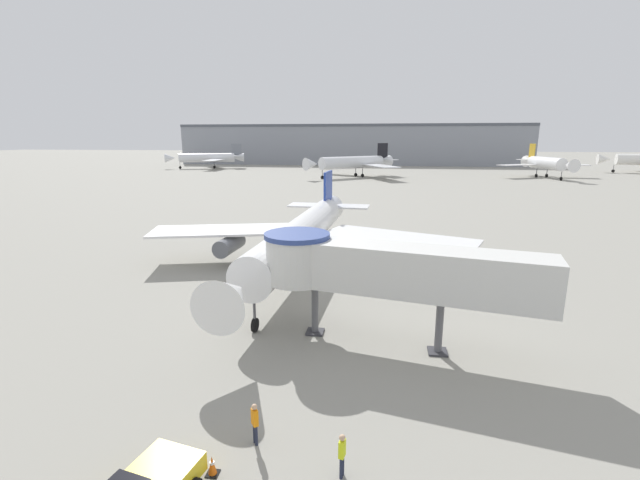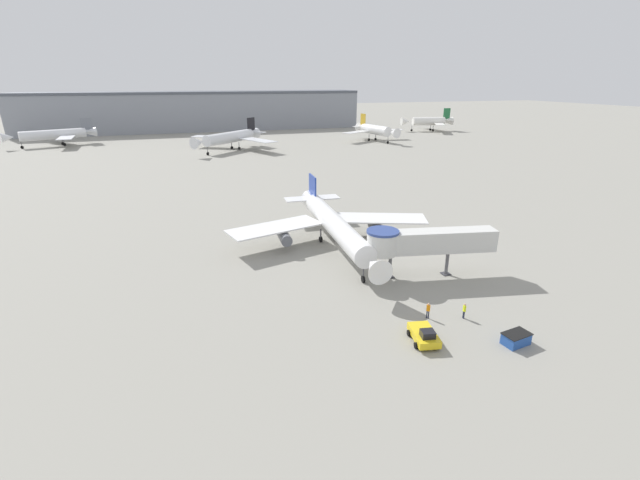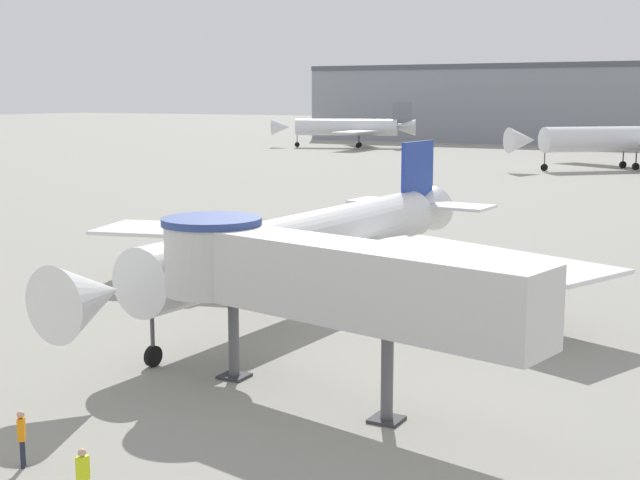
% 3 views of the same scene
% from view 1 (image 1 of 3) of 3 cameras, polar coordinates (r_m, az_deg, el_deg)
% --- Properties ---
extents(ground_plane, '(800.00, 800.00, 0.00)m').
position_cam_1_polar(ground_plane, '(39.10, 0.51, -4.80)').
color(ground_plane, gray).
extents(main_airplane, '(32.50, 33.71, 8.42)m').
position_cam_1_polar(main_airplane, '(39.45, -2.31, 0.77)').
color(main_airplane, white).
rests_on(main_airplane, ground_plane).
extents(jet_bridge, '(16.75, 6.19, 6.49)m').
position_cam_1_polar(jet_bridge, '(25.41, 7.63, -3.65)').
color(jet_bridge, silver).
rests_on(jet_bridge, ground_plane).
extents(traffic_cone_starboard_wing, '(0.46, 0.46, 0.76)m').
position_cam_1_polar(traffic_cone_starboard_wing, '(39.86, 16.09, -4.43)').
color(traffic_cone_starboard_wing, black).
rests_on(traffic_cone_starboard_wing, ground_plane).
extents(traffic_cone_apron_front, '(0.46, 0.46, 0.76)m').
position_cam_1_polar(traffic_cone_apron_front, '(18.39, -14.18, -27.15)').
color(traffic_cone_apron_front, black).
rests_on(traffic_cone_apron_front, ground_plane).
extents(ground_crew_marshaller, '(0.26, 0.37, 1.78)m').
position_cam_1_polar(ground_crew_marshaller, '(17.44, 2.96, -26.47)').
color(ground_crew_marshaller, '#1E2338').
rests_on(ground_crew_marshaller, ground_plane).
extents(ground_crew_wing_walker, '(0.38, 0.40, 1.83)m').
position_cam_1_polar(ground_crew_wing_walker, '(18.97, -8.68, -22.76)').
color(ground_crew_wing_walker, '#1E2338').
rests_on(ground_crew_wing_walker, ground_plane).
extents(background_jet_black_tail, '(29.50, 29.88, 10.71)m').
position_cam_1_polar(background_jet_black_tail, '(139.90, 4.57, 10.27)').
color(background_jet_black_tail, silver).
rests_on(background_jet_black_tail, ground_plane).
extents(background_jet_gold_tail, '(29.41, 26.51, 10.55)m').
position_cam_1_polar(background_jet_gold_tail, '(154.45, 27.87, 9.05)').
color(background_jet_gold_tail, white).
rests_on(background_jet_gold_tail, ground_plane).
extents(background_jet_gray_tail, '(30.83, 28.48, 9.99)m').
position_cam_1_polar(background_jet_gray_tail, '(186.80, -14.62, 10.57)').
color(background_jet_gray_tail, silver).
rests_on(background_jet_gray_tail, ground_plane).
extents(terminal_building, '(163.29, 22.60, 18.76)m').
position_cam_1_polar(terminal_building, '(212.52, 4.12, 12.59)').
color(terminal_building, gray).
rests_on(terminal_building, ground_plane).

